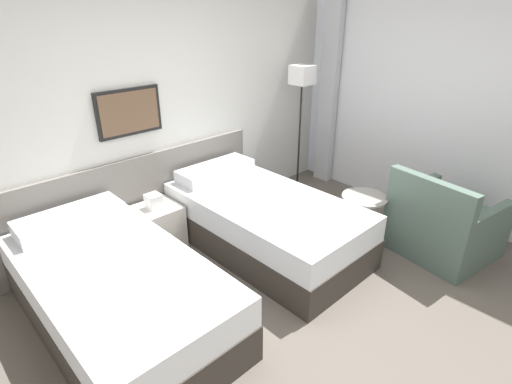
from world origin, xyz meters
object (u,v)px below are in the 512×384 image
nightstand (157,226)px  armchair (443,227)px  side_table (363,210)px  bed_near_window (264,222)px  floor_lamp (302,88)px  bed_near_door (117,292)px

nightstand → armchair: (2.00, -2.04, 0.05)m
side_table → armchair: (0.40, -0.66, -0.08)m
bed_near_window → side_table: bearing=-37.3°
bed_near_window → floor_lamp: floor_lamp is taller
nightstand → bed_near_door: bearing=-136.2°
floor_lamp → side_table: 1.71m
bed_near_window → armchair: size_ratio=2.07×
bed_near_door → floor_lamp: size_ratio=1.25×
bed_near_door → armchair: (2.78, -1.28, -0.00)m
floor_lamp → armchair: bearing=-92.5°
nightstand → bed_near_window: bearing=-43.8°
bed_near_window → side_table: (0.81, -0.62, 0.08)m
armchair → nightstand: bearing=53.5°
nightstand → armchair: bearing=-45.6°
floor_lamp → side_table: floor_lamp is taller
bed_near_window → floor_lamp: (1.30, 0.68, 1.07)m
nightstand → floor_lamp: floor_lamp is taller
floor_lamp → bed_near_door: bearing=-166.7°
bed_near_window → floor_lamp: size_ratio=1.25×
floor_lamp → armchair: size_ratio=1.66×
bed_near_door → armchair: armchair is taller
floor_lamp → side_table: (-0.49, -1.30, -0.99)m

